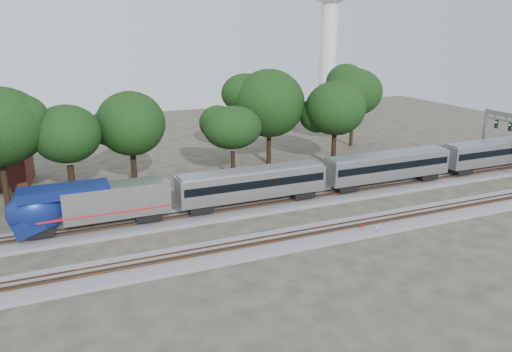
{
  "coord_description": "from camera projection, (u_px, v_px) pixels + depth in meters",
  "views": [
    {
      "loc": [
        -22.96,
        -44.77,
        20.67
      ],
      "look_at": [
        -1.49,
        5.0,
        4.35
      ],
      "focal_mm": 35.0,
      "sensor_mm": 36.0,
      "label": 1
    }
  ],
  "objects": [
    {
      "name": "tree_4",
      "position": [
        233.0,
        128.0,
        68.17
      ],
      "size": [
        7.49,
        7.49,
        10.55
      ],
      "color": "black",
      "rests_on": "ground"
    },
    {
      "name": "train",
      "position": [
        496.0,
        151.0,
        72.4
      ],
      "size": [
        130.81,
        3.19,
        4.7
      ],
      "color": "#BABCC2",
      "rests_on": "ground"
    },
    {
      "name": "tree_6",
      "position": [
        336.0,
        108.0,
        74.31
      ],
      "size": [
        9.08,
        9.08,
        12.8
      ],
      "color": "black",
      "rests_on": "ground"
    },
    {
      "name": "tree_7",
      "position": [
        354.0,
        92.0,
        87.13
      ],
      "size": [
        9.75,
        9.75,
        13.74
      ],
      "color": "black",
      "rests_on": "ground"
    },
    {
      "name": "signal_gantry",
      "position": [
        504.0,
        129.0,
        71.83
      ],
      "size": [
        0.61,
        7.28,
        8.85
      ],
      "color": "gray",
      "rests_on": "ground"
    },
    {
      "name": "tree_5",
      "position": [
        269.0,
        103.0,
        75.37
      ],
      "size": [
        9.63,
        9.63,
        13.58
      ],
      "color": "black",
      "rests_on": "ground"
    },
    {
      "name": "switch_lever",
      "position": [
        369.0,
        232.0,
        51.73
      ],
      "size": [
        0.54,
        0.37,
        0.3
      ],
      "primitive_type": "cube",
      "rotation": [
        0.0,
        0.0,
        0.15
      ],
      "color": "#512D19",
      "rests_on": "ground"
    },
    {
      "name": "track_far",
      "position": [
        264.0,
        206.0,
        59.24
      ],
      "size": [
        160.0,
        5.0,
        0.73
      ],
      "color": "slate",
      "rests_on": "ground"
    },
    {
      "name": "ground",
      "position": [
        287.0,
        225.0,
        54.03
      ],
      "size": [
        160.0,
        160.0,
        0.0
      ],
      "primitive_type": "plane",
      "color": "#383328",
      "rests_on": "ground"
    },
    {
      "name": "switch_stand_red",
      "position": [
        362.0,
        228.0,
        51.5
      ],
      "size": [
        0.33,
        0.06,
        1.04
      ],
      "rotation": [
        0.0,
        0.0,
        -0.08
      ],
      "color": "#512D19",
      "rests_on": "ground"
    },
    {
      "name": "switch_stand_white",
      "position": [
        377.0,
        229.0,
        51.37
      ],
      "size": [
        0.29,
        0.08,
        0.9
      ],
      "rotation": [
        0.0,
        0.0,
        0.2
      ],
      "color": "#512D19",
      "rests_on": "ground"
    },
    {
      "name": "track_near",
      "position": [
        305.0,
        237.0,
        50.45
      ],
      "size": [
        160.0,
        5.0,
        0.73
      ],
      "color": "slate",
      "rests_on": "ground"
    },
    {
      "name": "tree_2",
      "position": [
        67.0,
        134.0,
        58.73
      ],
      "size": [
        8.63,
        8.63,
        12.16
      ],
      "color": "black",
      "rests_on": "ground"
    },
    {
      "name": "tree_3",
      "position": [
        131.0,
        123.0,
        63.65
      ],
      "size": [
        8.91,
        8.91,
        12.56
      ],
      "color": "black",
      "rests_on": "ground"
    }
  ]
}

